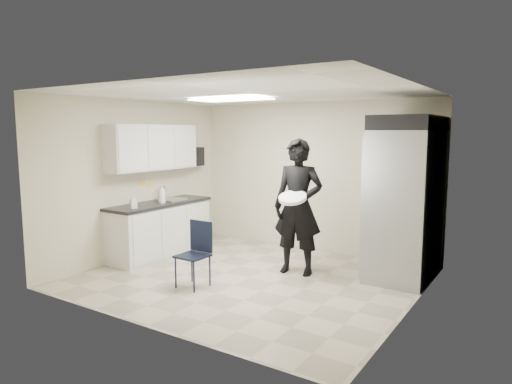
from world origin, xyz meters
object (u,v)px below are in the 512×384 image
Objects in this scene: commercial_fridge at (406,205)px; man_tuxedo at (298,207)px; lower_counter at (160,230)px; folding_chair at (193,256)px.

man_tuxedo is (-1.36, -0.70, -0.05)m from commercial_fridge.
man_tuxedo is (2.42, 0.38, 0.57)m from lower_counter.
lower_counter is at bearing 149.19° from folding_chair.
folding_chair is at bearing -31.65° from lower_counter.
folding_chair is at bearing -138.18° from commercial_fridge.
lower_counter is 2.22× the size of folding_chair.
man_tuxedo is at bearing -152.76° from commercial_fridge.
commercial_fridge is at bearing 18.11° from man_tuxedo.
commercial_fridge reaches higher than man_tuxedo.
lower_counter is 3.98m from commercial_fridge.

